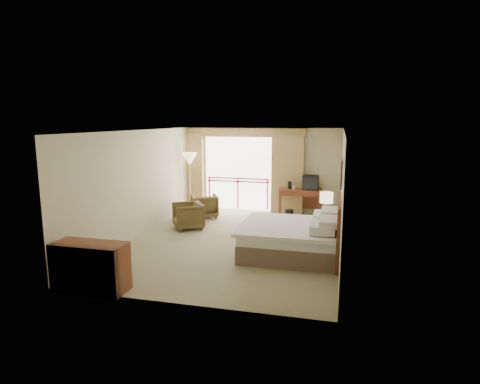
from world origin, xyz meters
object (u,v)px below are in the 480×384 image
(bed, at_px, (293,238))
(nightstand, at_px, (325,227))
(table_lamp, at_px, (326,198))
(armchair_near, at_px, (188,228))
(tv, at_px, (311,182))
(desk, at_px, (301,195))
(wastebasket, at_px, (289,215))
(floor_lamp, at_px, (190,161))
(dresser, at_px, (90,267))
(side_table, at_px, (182,212))
(armchair_far, at_px, (205,217))

(bed, height_order, nightstand, bed)
(table_lamp, height_order, armchair_near, table_lamp)
(armchair_near, bearing_deg, tv, 92.61)
(bed, xyz_separation_m, desk, (-0.20, 3.76, 0.28))
(nightstand, distance_m, wastebasket, 1.95)
(armchair_near, bearing_deg, floor_lamp, 166.32)
(wastebasket, bearing_deg, nightstand, -55.15)
(bed, relative_size, floor_lamp, 1.11)
(tv, relative_size, dresser, 0.38)
(bed, relative_size, side_table, 4.38)
(wastebasket, height_order, armchair_far, armchair_far)
(armchair_far, xyz_separation_m, floor_lamp, (-0.69, 0.60, 1.65))
(wastebasket, distance_m, armchair_near, 3.02)
(bed, distance_m, nightstand, 1.56)
(bed, relative_size, nightstand, 3.68)
(dresser, bearing_deg, armchair_near, 83.06)
(tv, relative_size, wastebasket, 1.49)
(armchair_far, height_order, side_table, side_table)
(desk, distance_m, tv, 0.51)
(armchair_far, distance_m, dresser, 5.58)
(nightstand, bearing_deg, armchair_near, -178.02)
(floor_lamp, bearing_deg, table_lamp, -23.72)
(nightstand, distance_m, armchair_far, 3.93)
(nightstand, height_order, armchair_far, nightstand)
(nightstand, xyz_separation_m, desk, (-0.85, 2.34, 0.37))
(wastebasket, relative_size, armchair_far, 0.42)
(armchair_near, xyz_separation_m, side_table, (-0.35, 0.43, 0.33))
(side_table, xyz_separation_m, floor_lamp, (-0.32, 1.50, 1.32))
(desk, height_order, armchair_near, desk)
(armchair_near, bearing_deg, bed, 31.51)
(armchair_near, relative_size, side_table, 1.62)
(table_lamp, relative_size, floor_lamp, 0.30)
(armchair_near, distance_m, dresser, 4.26)
(nightstand, distance_m, desk, 2.52)
(tv, height_order, dresser, tv)
(desk, relative_size, tv, 2.67)
(table_lamp, relative_size, armchair_far, 0.74)
(armchair_far, bearing_deg, armchair_near, 60.94)
(tv, bearing_deg, desk, 157.12)
(armchair_far, relative_size, floor_lamp, 0.40)
(tv, height_order, armchair_near, tv)
(armchair_far, distance_m, floor_lamp, 1.88)
(wastebasket, bearing_deg, armchair_near, -148.81)
(table_lamp, xyz_separation_m, armchair_near, (-3.69, -0.01, -1.02))
(tv, bearing_deg, wastebasket, -140.34)
(armchair_far, bearing_deg, floor_lamp, -69.44)
(tv, distance_m, floor_lamp, 3.87)
(table_lamp, height_order, floor_lamp, floor_lamp)
(dresser, bearing_deg, side_table, 87.59)
(tv, xyz_separation_m, dresser, (-3.30, -6.47, -0.63))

